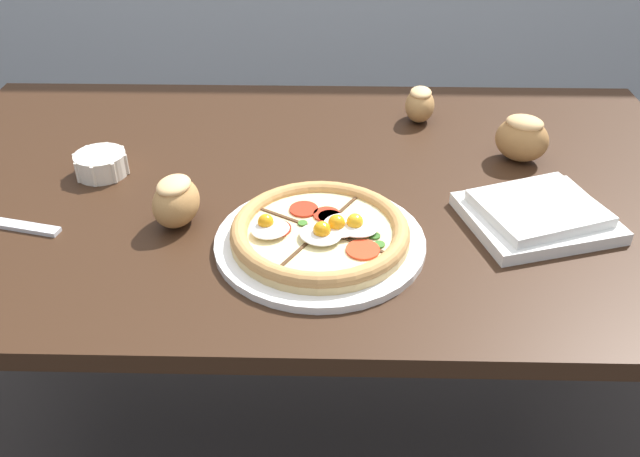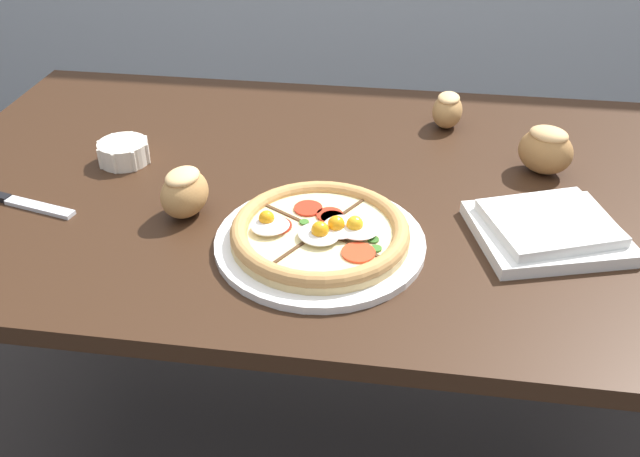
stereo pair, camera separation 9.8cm
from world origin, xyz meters
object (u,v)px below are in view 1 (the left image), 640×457
napkin_folded (537,214)px  bread_piece_near (176,201)px  dining_table (308,230)px  bread_piece_mid (522,137)px  ramekin_bowl (101,163)px  pizza (320,234)px  bread_piece_far (420,104)px

napkin_folded → bread_piece_near: 0.55m
dining_table → bread_piece_mid: size_ratio=12.03×
dining_table → ramekin_bowl: 0.38m
dining_table → bread_piece_mid: bearing=12.8°
pizza → bread_piece_mid: bread_piece_mid is taller
dining_table → pizza: pizza is taller
dining_table → napkin_folded: size_ratio=5.47×
ramekin_bowl → bread_piece_far: bread_piece_far is taller
dining_table → bread_piece_mid: (0.38, 0.09, 0.15)m
dining_table → napkin_folded: (0.36, -0.12, 0.12)m
ramekin_bowl → bread_piece_far: bearing=21.9°
bread_piece_mid → bread_piece_near: bearing=-158.9°
napkin_folded → bread_piece_near: (-0.55, -0.01, 0.02)m
dining_table → napkin_folded: 0.40m
napkin_folded → bread_piece_far: bread_piece_far is taller
bread_piece_far → napkin_folded: bearing=-68.4°
bread_piece_near → dining_table: bearing=34.7°
bread_piece_mid → bread_piece_far: (-0.16, 0.16, -0.01)m
ramekin_bowl → bread_piece_far: 0.61m
bread_piece_mid → pizza: bearing=-142.0°
dining_table → bread_piece_far: bread_piece_far is taller
bread_piece_near → bread_piece_mid: bread_piece_mid is taller
pizza → bread_piece_near: 0.23m
pizza → ramekin_bowl: bearing=151.8°
napkin_folded → bread_piece_near: bearing=-178.7°
bread_piece_near → ramekin_bowl: bearing=137.1°
pizza → napkin_folded: pizza is taller
bread_piece_near → bread_piece_far: (0.41, 0.38, -0.01)m
bread_piece_near → pizza: bearing=-13.8°
napkin_folded → pizza: bearing=-168.6°
napkin_folded → bread_piece_far: 0.40m
dining_table → bread_piece_far: (0.21, 0.25, 0.14)m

